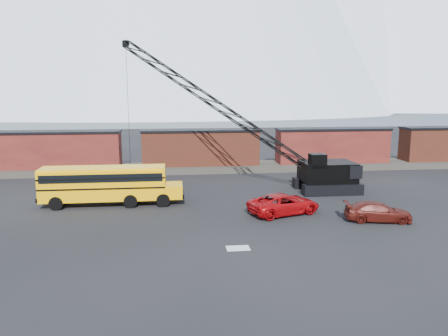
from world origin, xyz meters
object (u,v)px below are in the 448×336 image
Objects in this scene: school_bus at (108,184)px; maroon_suv at (378,212)px; red_pickup at (284,204)px; crawler_crane at (213,102)px.

school_bus reaches higher than maroon_suv.
school_bus reaches higher than red_pickup.
crawler_crane is at bearing 2.36° from red_pickup.
maroon_suv is 0.21× the size of crawler_crane.
maroon_suv is (6.30, -2.64, -0.09)m from red_pickup.
maroon_suv is 19.19m from crawler_crane.
crawler_crane is (-4.39, 11.41, 7.42)m from red_pickup.
school_bus is at bearing 54.05° from red_pickup.
red_pickup is at bearing -17.25° from school_bus.
maroon_suv is (20.02, -6.90, -1.10)m from school_bus.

